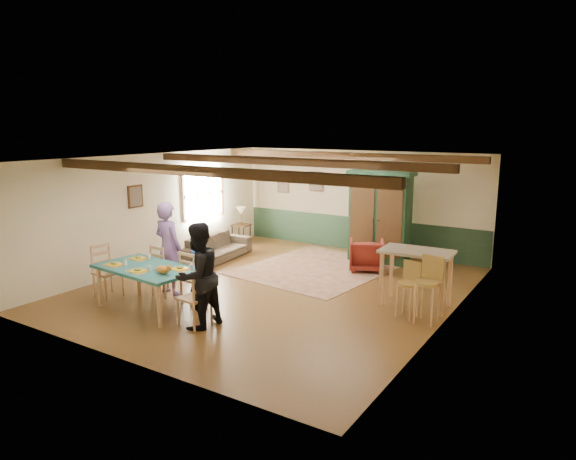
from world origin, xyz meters
The scene contains 35 objects.
floor centered at (0.00, 0.00, 0.00)m, with size 8.00×8.00×0.00m, color #553518.
wall_back centered at (0.00, 4.00, 1.35)m, with size 7.00×0.02×2.70m, color beige.
wall_left centered at (-3.50, 0.00, 1.35)m, with size 0.02×8.00×2.70m, color beige.
wall_right centered at (3.50, 0.00, 1.35)m, with size 0.02×8.00×2.70m, color beige.
ceiling centered at (0.00, 0.00, 2.70)m, with size 7.00×8.00×0.02m, color beige.
wainscot_back centered at (0.00, 3.98, 0.45)m, with size 6.95×0.03×0.90m, color #1D3624.
ceiling_beam_front centered at (0.00, -2.30, 2.61)m, with size 6.95×0.16×0.16m, color #311E0D.
ceiling_beam_mid centered at (0.00, 0.40, 2.61)m, with size 6.95×0.16×0.16m, color #311E0D.
ceiling_beam_back centered at (0.00, 3.00, 2.61)m, with size 6.95×0.16×0.16m, color #311E0D.
window_left centered at (-3.47, 1.70, 1.55)m, with size 0.06×1.60×1.30m, color white, non-canonical shape.
picture_left_wall centered at (-3.47, -0.60, 1.75)m, with size 0.04×0.42×0.52m, color #7F725C, non-canonical shape.
picture_back_a centered at (-1.30, 3.97, 1.80)m, with size 0.45×0.04×0.55m, color #7F725C, non-canonical shape.
picture_back_b centered at (-2.40, 3.97, 1.65)m, with size 0.38×0.04×0.48m, color #7F725C, non-canonical shape.
dining_table centered at (-1.28, -2.34, 0.41)m, with size 1.95×1.09×0.81m, color #206564, non-canonical shape.
dining_chair_far_left centered at (-1.64, -1.53, 0.52)m, with size 0.46×0.48×1.03m, color tan, non-canonical shape.
dining_chair_far_right centered at (-0.78, -1.60, 0.52)m, with size 0.46×0.48×1.03m, color tan, non-canonical shape.
dining_chair_end_left centered at (-2.52, -2.23, 0.52)m, with size 0.46×0.48×1.03m, color tan, non-canonical shape.
dining_chair_end_right centered at (-0.04, -2.45, 0.52)m, with size 0.46×0.48×1.03m, color tan, non-canonical shape.
person_man centered at (-1.64, -1.44, 0.94)m, with size 0.68×0.45×1.87m, color #825C9E.
person_woman centered at (0.07, -2.46, 0.90)m, with size 0.87×0.68×1.79m, color black.
person_child centered at (-0.77, -1.52, 0.55)m, with size 0.53×0.35×1.09m, color #264598.
cat centered at (-0.70, -2.50, 0.91)m, with size 0.39×0.15×0.20m, color orange, non-canonical shape.
place_setting_near_left centered at (-1.90, -2.56, 0.87)m, with size 0.43×0.33×0.11m, color yellow, non-canonical shape.
place_setting_near_center centered at (-1.20, -2.62, 0.87)m, with size 0.43×0.33×0.11m, color yellow, non-canonical shape.
place_setting_far_left centered at (-1.85, -2.02, 0.87)m, with size 0.43×0.33×0.11m, color yellow, non-canonical shape.
place_setting_far_right centered at (-0.66, -2.13, 0.87)m, with size 0.43×0.33×0.11m, color yellow, non-canonical shape.
area_rug centered at (-0.02, 1.77, 0.01)m, with size 3.00×3.57×0.01m, color #BDAF89.
armoire centered at (0.96, 3.17, 1.13)m, with size 1.60×0.64×2.26m, color black.
armchair centered at (1.03, 2.25, 0.37)m, with size 0.79×0.81×0.74m, color #551211.
sofa centered at (-2.60, 1.19, 0.31)m, with size 2.11×0.83×0.62m, color #3B3125.
end_table centered at (-3.17, 2.94, 0.28)m, with size 0.45×0.45×0.56m, color #311E0D, non-canonical shape.
table_lamp centered at (-3.17, 2.94, 0.81)m, with size 0.28×0.28×0.51m, color beige, non-canonical shape.
counter_table centered at (2.80, 0.47, 0.54)m, with size 1.30×0.76×1.08m, color #B5A68C, non-canonical shape.
bar_stool_left centered at (2.87, -0.17, 0.50)m, with size 0.35×0.39×1.00m, color #A88841, non-canonical shape.
bar_stool_right centered at (3.24, -0.24, 0.58)m, with size 0.41×0.45×1.15m, color #A88841, non-canonical shape.
Camera 1 is at (5.70, -8.57, 3.33)m, focal length 32.00 mm.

